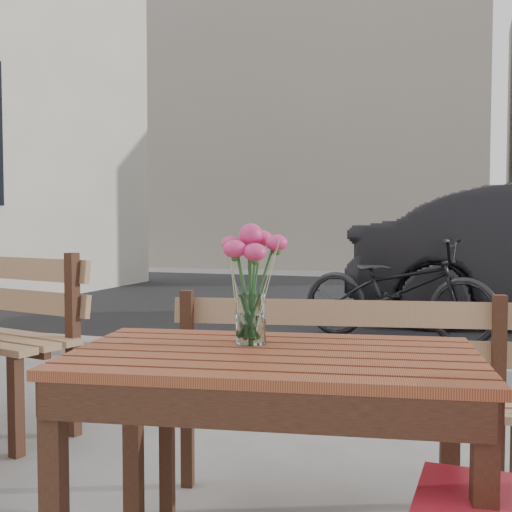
{
  "coord_description": "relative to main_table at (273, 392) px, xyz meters",
  "views": [
    {
      "loc": [
        0.64,
        -1.58,
        1.09
      ],
      "look_at": [
        0.01,
        0.32,
        0.98
      ],
      "focal_mm": 45.0,
      "sensor_mm": 36.0,
      "label": 1
    }
  ],
  "objects": [
    {
      "name": "main_vase",
      "position": [
        -0.1,
        0.1,
        0.35
      ],
      "size": [
        0.2,
        0.2,
        0.37
      ],
      "color": "white",
      "rests_on": "main_table"
    },
    {
      "name": "bicycle",
      "position": [
        -0.1,
        4.24,
        -0.12
      ],
      "size": [
        1.89,
        0.94,
        0.95
      ],
      "primitive_type": "imported",
      "rotation": [
        0.0,
        0.0,
        1.39
      ],
      "color": "black",
      "rests_on": "ground"
    },
    {
      "name": "main_table",
      "position": [
        0.0,
        0.0,
        0.0
      ],
      "size": [
        1.26,
        0.85,
        0.72
      ],
      "rotation": [
        0.0,
        0.0,
        0.16
      ],
      "color": "#5E2918",
      "rests_on": "ground"
    },
    {
      "name": "main_bench",
      "position": [
        0.06,
        0.67,
        -0.09
      ],
      "size": [
        1.39,
        0.64,
        0.83
      ],
      "rotation": [
        0.0,
        0.0,
        0.19
      ],
      "color": "#95704D",
      "rests_on": "ground"
    },
    {
      "name": "street",
      "position": [
        -0.11,
        4.9,
        -0.57
      ],
      "size": [
        30.0,
        8.12,
        0.12
      ],
      "color": "black",
      "rests_on": "ground"
    },
    {
      "name": "backdrop_buildings",
      "position": [
        0.06,
        14.23,
        3.0
      ],
      "size": [
        15.5,
        4.0,
        8.0
      ],
      "color": "gray",
      "rests_on": "ground"
    }
  ]
}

